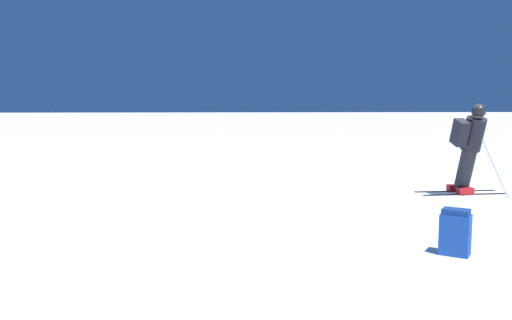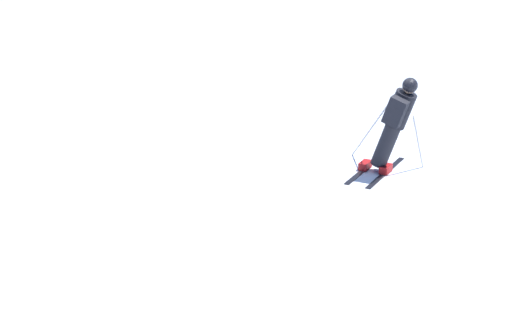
% 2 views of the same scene
% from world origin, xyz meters
% --- Properties ---
extents(ground_plane, '(300.00, 300.00, 0.00)m').
position_xyz_m(ground_plane, '(0.00, 0.00, 0.00)').
color(ground_plane, white).
extents(skier, '(1.30, 1.59, 1.68)m').
position_xyz_m(skier, '(-0.60, 0.03, 0.91)').
color(skier, black).
rests_on(skier, ground).
extents(spare_backpack, '(0.36, 0.37, 0.50)m').
position_xyz_m(spare_backpack, '(-3.97, 2.08, 0.24)').
color(spare_backpack, '#194293').
rests_on(spare_backpack, ground).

